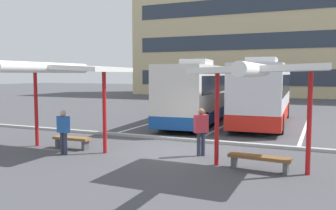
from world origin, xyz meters
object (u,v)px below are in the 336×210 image
object	(u,v)px
coach_bus_1	(264,94)
bench_0	(72,140)
coach_bus_0	(202,93)
waiting_shelter_0	(63,70)
waiting_passenger_1	(63,129)
bench_1	(259,159)
waiting_passenger_0	(201,128)
waiting_shelter_1	(260,72)

from	to	relation	value
coach_bus_1	bench_0	distance (m)	11.61
coach_bus_0	bench_0	size ratio (longest dim) A/B	7.67
waiting_shelter_0	coach_bus_0	bearing A→B (deg)	78.84
waiting_shelter_0	waiting_passenger_1	world-z (taller)	waiting_shelter_0
waiting_shelter_0	bench_0	size ratio (longest dim) A/B	2.88
coach_bus_1	waiting_passenger_1	bearing A→B (deg)	-115.99
bench_1	waiting_passenger_0	world-z (taller)	waiting_passenger_0
waiting_shelter_0	bench_1	size ratio (longest dim) A/B	2.38
coach_bus_0	coach_bus_1	bearing A→B (deg)	1.62
coach_bus_0	waiting_passenger_0	size ratio (longest dim) A/B	7.05
coach_bus_1	waiting_shelter_0	xyz separation A→B (m)	(-5.69, -10.43, 1.28)
bench_0	bench_1	bearing A→B (deg)	-2.71
waiting_passenger_0	waiting_passenger_1	world-z (taller)	waiting_passenger_0
waiting_shelter_0	bench_0	distance (m)	2.73
coach_bus_0	bench_1	distance (m)	11.55
waiting_shelter_1	waiting_passenger_0	distance (m)	3.22
coach_bus_0	waiting_passenger_1	bearing A→B (deg)	-98.79
coach_bus_0	coach_bus_1	distance (m)	3.66
bench_0	waiting_passenger_1	world-z (taller)	waiting_passenger_1
bench_0	waiting_passenger_0	xyz separation A→B (m)	(4.95, 0.81, 0.64)
coach_bus_1	bench_0	bearing A→B (deg)	-119.59
bench_1	waiting_shelter_0	bearing A→B (deg)	-179.46
waiting_passenger_0	coach_bus_0	bearing A→B (deg)	107.77
coach_bus_1	waiting_shelter_1	bearing A→B (deg)	-82.08
coach_bus_1	bench_0	xyz separation A→B (m)	(-5.69, -10.02, -1.42)
coach_bus_1	waiting_shelter_0	world-z (taller)	coach_bus_1
waiting_shelter_0	waiting_passenger_1	size ratio (longest dim) A/B	2.80
coach_bus_1	waiting_passenger_0	bearing A→B (deg)	-94.57
coach_bus_0	bench_1	size ratio (longest dim) A/B	6.33
bench_0	bench_1	size ratio (longest dim) A/B	0.83
waiting_passenger_0	bench_1	bearing A→B (deg)	-27.61
coach_bus_1	waiting_shelter_1	size ratio (longest dim) A/B	2.21
waiting_passenger_0	waiting_shelter_0	bearing A→B (deg)	-166.18
bench_1	waiting_passenger_0	bearing A→B (deg)	152.39
coach_bus_0	bench_0	distance (m)	10.22
bench_1	waiting_passenger_0	size ratio (longest dim) A/B	1.11
coach_bus_1	waiting_passenger_0	world-z (taller)	coach_bus_1
waiting_passenger_1	waiting_passenger_0	bearing A→B (deg)	20.54
waiting_shelter_1	waiting_passenger_1	xyz separation A→B (m)	(-6.79, -0.40, -2.02)
bench_0	waiting_shelter_1	world-z (taller)	waiting_shelter_1
waiting_shelter_1	bench_1	size ratio (longest dim) A/B	2.46
coach_bus_0	coach_bus_1	world-z (taller)	coach_bus_1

